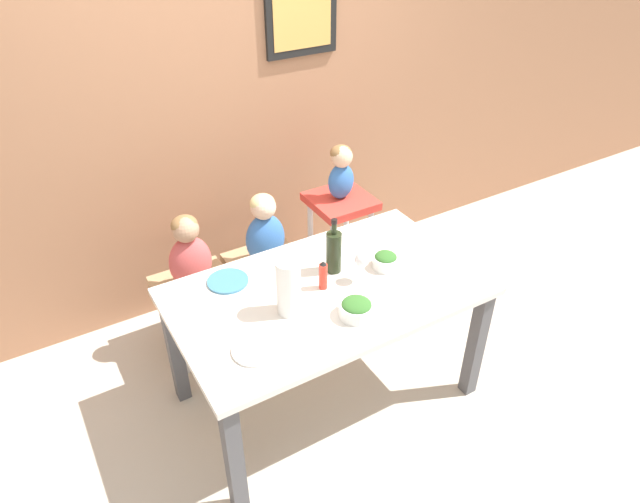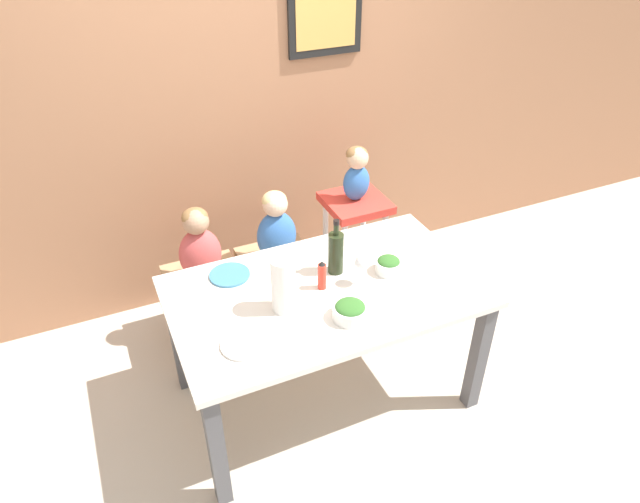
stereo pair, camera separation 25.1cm
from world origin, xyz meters
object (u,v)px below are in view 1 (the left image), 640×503
at_px(chair_far_center, 267,270).
at_px(chair_right_highchair, 340,219).
at_px(chair_far_left, 196,294).
at_px(person_child_center, 265,230).
at_px(paper_towel_roll, 289,287).
at_px(dinner_plate_back_left, 228,281).
at_px(salad_bowl_small, 386,260).
at_px(salad_bowl_large, 356,308).
at_px(wine_bottle, 334,251).
at_px(wine_glass_near, 362,261).
at_px(person_baby_right, 341,169).
at_px(dinner_plate_front_left, 256,350).
at_px(person_child_left, 189,252).

bearing_deg(chair_far_center, chair_right_highchair, -0.00).
bearing_deg(chair_far_left, person_child_center, 0.13).
bearing_deg(paper_towel_roll, dinner_plate_back_left, 114.59).
xyz_separation_m(person_child_center, salad_bowl_small, (0.34, -0.71, 0.09)).
bearing_deg(salad_bowl_large, wine_bottle, 75.01).
height_order(chair_far_center, paper_towel_roll, paper_towel_roll).
relative_size(person_child_center, wine_glass_near, 2.70).
relative_size(person_child_center, salad_bowl_large, 2.80).
bearing_deg(person_baby_right, chair_right_highchair, -90.00).
height_order(chair_far_left, dinner_plate_front_left, dinner_plate_front_left).
relative_size(chair_far_left, salad_bowl_small, 3.50).
bearing_deg(chair_far_left, dinner_plate_front_left, -91.87).
bearing_deg(chair_far_center, salad_bowl_large, -89.66).
bearing_deg(paper_towel_roll, salad_bowl_large, -36.39).
distance_m(chair_far_center, dinner_plate_back_left, 0.68).
height_order(person_child_left, salad_bowl_small, person_child_left).
bearing_deg(wine_glass_near, chair_far_left, 130.35).
height_order(wine_bottle, wine_glass_near, wine_bottle).
height_order(wine_glass_near, dinner_plate_front_left, wine_glass_near).
height_order(chair_right_highchair, person_child_left, person_child_left).
bearing_deg(person_child_center, dinner_plate_front_left, -117.99).
bearing_deg(chair_far_left, paper_towel_roll, -74.15).
bearing_deg(salad_bowl_large, person_baby_right, 61.49).
relative_size(salad_bowl_small, dinner_plate_front_left, 0.65).
height_order(person_baby_right, dinner_plate_back_left, person_baby_right).
relative_size(chair_far_center, person_child_left, 1.03).
bearing_deg(chair_right_highchair, chair_far_center, 180.00).
distance_m(chair_far_left, paper_towel_roll, 0.93).
xyz_separation_m(paper_towel_roll, salad_bowl_small, (0.58, 0.05, -0.10)).
relative_size(chair_far_left, person_child_left, 1.03).
distance_m(chair_right_highchair, person_child_center, 0.53).
distance_m(paper_towel_roll, salad_bowl_small, 0.59).
relative_size(chair_far_left, wine_bottle, 1.53).
distance_m(chair_far_center, salad_bowl_small, 0.88).
distance_m(chair_far_left, chair_far_center, 0.46).
height_order(person_child_left, wine_glass_near, person_child_left).
xyz_separation_m(person_child_center, wine_glass_near, (0.17, -0.74, 0.17)).
bearing_deg(wine_bottle, salad_bowl_large, -104.99).
bearing_deg(chair_right_highchair, salad_bowl_large, -118.54).
relative_size(paper_towel_roll, salad_bowl_small, 2.11).
height_order(person_child_left, person_child_center, same).
bearing_deg(wine_bottle, wine_glass_near, -63.56).
xyz_separation_m(wine_glass_near, dinner_plate_front_left, (-0.66, -0.18, -0.12)).
height_order(salad_bowl_large, salad_bowl_small, same).
xyz_separation_m(person_child_center, wine_bottle, (0.10, -0.60, 0.17)).
bearing_deg(salad_bowl_large, dinner_plate_back_left, 127.52).
bearing_deg(salad_bowl_large, wine_glass_near, 51.20).
xyz_separation_m(person_baby_right, paper_towel_roll, (-0.76, -0.77, -0.07)).
height_order(chair_right_highchair, salad_bowl_small, salad_bowl_small).
bearing_deg(chair_far_left, person_child_left, 90.00).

